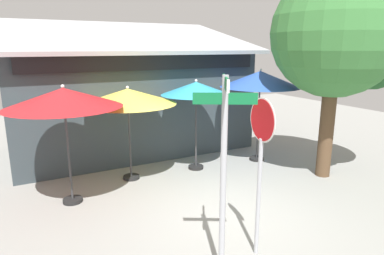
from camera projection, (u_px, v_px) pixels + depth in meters
ground_plane at (220, 211)px, 7.40m from camera, size 28.00×28.00×0.10m
cafe_building at (129, 96)px, 11.70m from camera, size 8.09×4.84×4.43m
street_sign_post at (224, 160)px, 4.76m from camera, size 0.78×0.84×3.11m
stop_sign at (261, 150)px, 5.39m from camera, size 0.11×0.71×2.71m
patio_umbrella_crimson_left at (64, 98)px, 7.17m from camera, size 2.49×2.49×2.70m
patio_umbrella_mustard_center at (128, 97)px, 8.58m from camera, size 2.50×2.50×2.51m
patio_umbrella_teal_right at (196, 89)px, 9.32m from camera, size 1.97×1.97×2.60m
patio_umbrella_royal_blue_far_right at (260, 80)px, 10.02m from camera, size 2.40×2.40×2.85m
shade_tree at (344, 37)px, 8.50m from camera, size 3.64×3.26×5.44m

